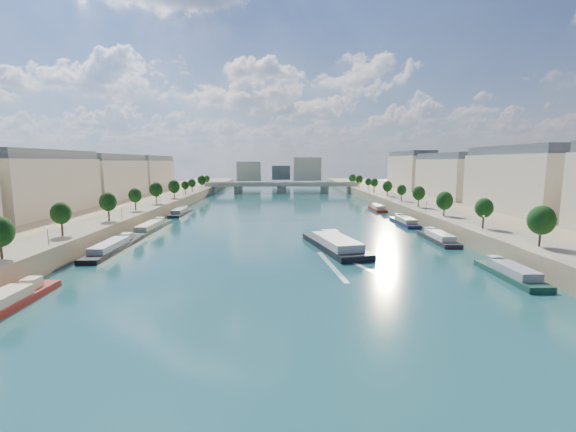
{
  "coord_description": "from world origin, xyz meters",
  "views": [
    {
      "loc": [
        -1.37,
        -54.29,
        23.52
      ],
      "look_at": [
        1.42,
        75.08,
        5.0
      ],
      "focal_mm": 24.0,
      "sensor_mm": 36.0,
      "label": 1
    }
  ],
  "objects": [
    {
      "name": "quay_right",
      "position": [
        72.0,
        100.0,
        2.5
      ],
      "size": [
        44.0,
        520.0,
        5.0
      ],
      "primitive_type": "cube",
      "color": "#9E8460",
      "rests_on": "ground"
    },
    {
      "name": "buildings_left",
      "position": [
        -85.0,
        112.0,
        16.45
      ],
      "size": [
        16.0,
        226.0,
        23.2
      ],
      "color": "beige",
      "rests_on": "ground"
    },
    {
      "name": "buildings_right",
      "position": [
        85.0,
        112.0,
        16.45
      ],
      "size": [
        16.0,
        226.0,
        23.2
      ],
      "color": "beige",
      "rests_on": "ground"
    },
    {
      "name": "moored_barges_right",
      "position": [
        45.5,
        71.93,
        0.84
      ],
      "size": [
        5.0,
        126.21,
        3.6
      ],
      "color": "#1A4135",
      "rests_on": "ground"
    },
    {
      "name": "lamps_right",
      "position": [
        52.5,
        105.0,
        7.78
      ],
      "size": [
        0.36,
        200.36,
        4.28
      ],
      "color": "black",
      "rests_on": "ground"
    },
    {
      "name": "tour_barge",
      "position": [
        13.46,
        46.81,
        1.22
      ],
      "size": [
        15.63,
        31.99,
        4.18
      ],
      "rotation": [
        0.0,
        0.0,
        0.23
      ],
      "color": "black",
      "rests_on": "ground"
    },
    {
      "name": "bridge",
      "position": [
        0.0,
        231.12,
        5.08
      ],
      "size": [
        112.0,
        12.0,
        8.15
      ],
      "color": "#C1B79E",
      "rests_on": "ground"
    },
    {
      "name": "pave_left",
      "position": [
        -57.0,
        100.0,
        5.05
      ],
      "size": [
        14.0,
        520.0,
        0.1
      ],
      "primitive_type": "cube",
      "color": "gray",
      "rests_on": "quay_left"
    },
    {
      "name": "trees_right",
      "position": [
        55.0,
        110.0,
        10.48
      ],
      "size": [
        4.8,
        268.8,
        8.26
      ],
      "color": "#382B1E",
      "rests_on": "ground"
    },
    {
      "name": "skyline",
      "position": [
        3.19,
        319.52,
        14.66
      ],
      "size": [
        79.0,
        42.0,
        22.0
      ],
      "color": "beige",
      "rests_on": "ground"
    },
    {
      "name": "wake",
      "position": [
        13.46,
        30.29,
        0.02
      ],
      "size": [
        13.48,
        25.98,
        0.04
      ],
      "color": "silver",
      "rests_on": "ground"
    },
    {
      "name": "lamps_left",
      "position": [
        -52.5,
        90.0,
        7.78
      ],
      "size": [
        0.36,
        200.36,
        4.28
      ],
      "color": "black",
      "rests_on": "ground"
    },
    {
      "name": "ground",
      "position": [
        0.0,
        100.0,
        0.0
      ],
      "size": [
        700.0,
        700.0,
        0.0
      ],
      "primitive_type": "plane",
      "color": "#0D383D",
      "rests_on": "ground"
    },
    {
      "name": "moored_barges_left",
      "position": [
        -45.5,
        45.9,
        0.84
      ],
      "size": [
        5.0,
        164.76,
        3.6
      ],
      "color": "#171934",
      "rests_on": "ground"
    },
    {
      "name": "quay_left",
      "position": [
        -72.0,
        100.0,
        2.5
      ],
      "size": [
        44.0,
        520.0,
        5.0
      ],
      "primitive_type": "cube",
      "color": "#9E8460",
      "rests_on": "ground"
    },
    {
      "name": "pave_right",
      "position": [
        57.0,
        100.0,
        5.05
      ],
      "size": [
        14.0,
        520.0,
        0.1
      ],
      "primitive_type": "cube",
      "color": "gray",
      "rests_on": "quay_right"
    },
    {
      "name": "trees_left",
      "position": [
        -55.0,
        102.0,
        10.48
      ],
      "size": [
        4.8,
        268.8,
        8.26
      ],
      "color": "#382B1E",
      "rests_on": "ground"
    }
  ]
}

